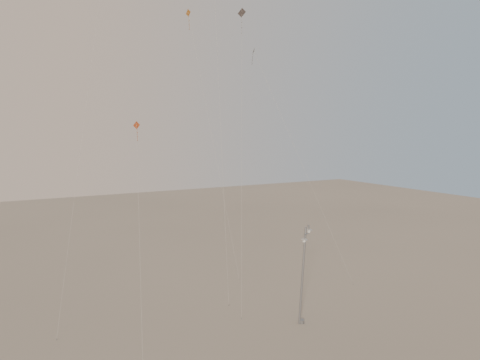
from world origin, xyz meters
name	(u,v)px	position (x,y,z in m)	size (l,w,h in m)	color
ground	(287,323)	(0.00, 0.00, 0.00)	(160.00, 160.00, 0.00)	gray
street_lamp	(303,271)	(1.10, -0.57, 4.34)	(1.44, 1.09, 8.13)	gray
kite_0	(97,20)	(-11.73, 15.01, 26.11)	(7.12, 12.23, 34.97)	#9F3A17
kite_1	(242,69)	(0.96, 9.68, 21.85)	(5.35, 9.69, 28.33)	#312A29
kite_3	(138,170)	(-10.06, 7.38, 12.35)	(3.77, 15.62, 16.54)	#9F3A17
kite_4	(278,108)	(6.42, 11.43, 18.36)	(5.95, 11.22, 25.22)	#312A29
kite_5	(200,76)	(-0.82, 16.19, 21.91)	(2.55, 8.36, 29.58)	brown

